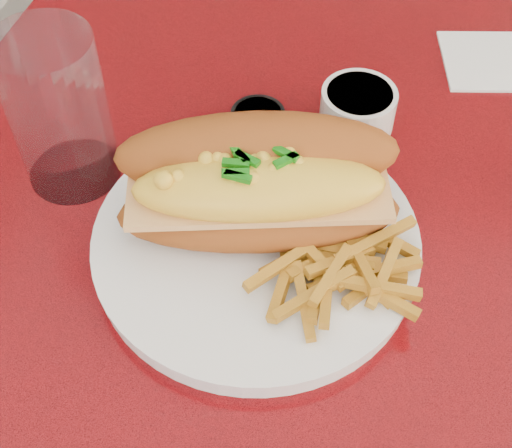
% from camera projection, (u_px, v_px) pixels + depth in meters
% --- Properties ---
extents(diner_table, '(1.23, 0.83, 0.77)m').
position_uv_depth(diner_table, '(458.00, 310.00, 0.81)').
color(diner_table, red).
rests_on(diner_table, ground).
extents(booth_bench_far, '(1.20, 0.51, 0.90)m').
position_uv_depth(booth_bench_far, '(459.00, 79.00, 1.54)').
color(booth_bench_far, maroon).
rests_on(booth_bench_far, ground).
extents(dinner_plate, '(0.38, 0.38, 0.02)m').
position_uv_depth(dinner_plate, '(256.00, 243.00, 0.65)').
color(dinner_plate, white).
rests_on(dinner_plate, diner_table).
extents(mac_hoagie, '(0.27, 0.19, 0.11)m').
position_uv_depth(mac_hoagie, '(258.00, 184.00, 0.62)').
color(mac_hoagie, '#974A18').
rests_on(mac_hoagie, dinner_plate).
extents(fries_pile, '(0.14, 0.13, 0.03)m').
position_uv_depth(fries_pile, '(330.00, 261.00, 0.60)').
color(fries_pile, orange).
rests_on(fries_pile, dinner_plate).
extents(fork, '(0.08, 0.16, 0.00)m').
position_uv_depth(fork, '(332.00, 233.00, 0.64)').
color(fork, silver).
rests_on(fork, dinner_plate).
extents(gravy_ramekin, '(0.10, 0.10, 0.04)m').
position_uv_depth(gravy_ramekin, '(358.00, 108.00, 0.74)').
color(gravy_ramekin, white).
rests_on(gravy_ramekin, diner_table).
extents(sauce_cup_left, '(0.07, 0.07, 0.03)m').
position_uv_depth(sauce_cup_left, '(258.00, 122.00, 0.74)').
color(sauce_cup_left, black).
rests_on(sauce_cup_left, diner_table).
extents(water_tumbler, '(0.10, 0.10, 0.16)m').
position_uv_depth(water_tumbler, '(59.00, 112.00, 0.66)').
color(water_tumbler, '#A9C3DA').
rests_on(water_tumbler, diner_table).
extents(paper_napkin, '(0.13, 0.13, 0.00)m').
position_uv_depth(paper_napkin, '(489.00, 61.00, 0.82)').
color(paper_napkin, white).
rests_on(paper_napkin, diner_table).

